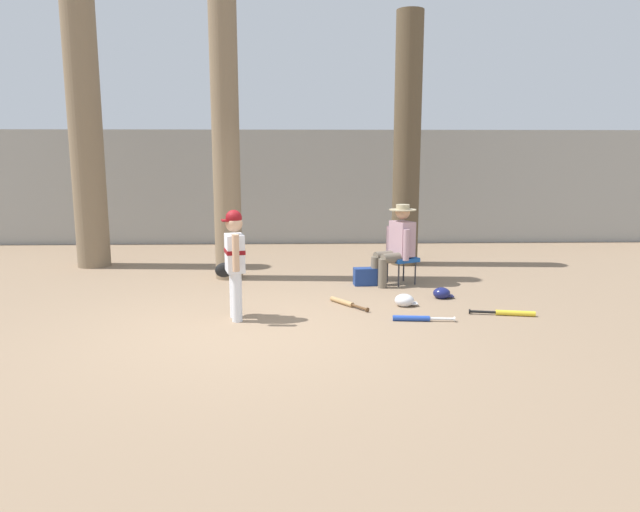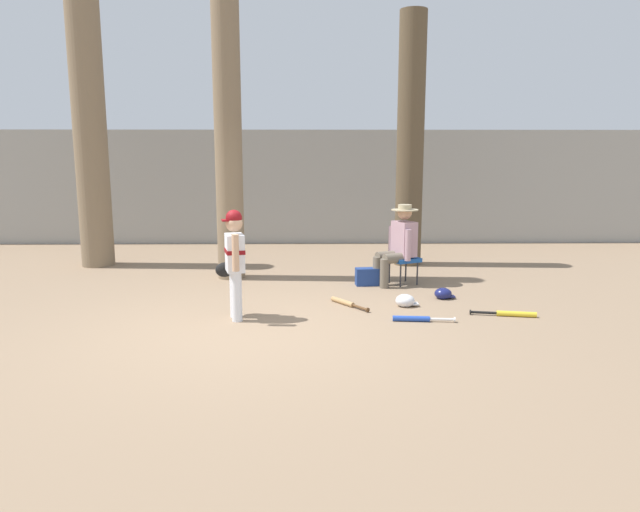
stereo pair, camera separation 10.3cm
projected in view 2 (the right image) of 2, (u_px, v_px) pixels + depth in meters
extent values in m
plane|color=#897056|center=(250.00, 332.00, 6.42)|extent=(60.00, 60.00, 0.00)
cube|color=#9E9E99|center=(280.00, 187.00, 12.71)|extent=(18.00, 0.36, 2.45)
cylinder|color=#7F6B51|center=(227.00, 79.00, 8.71)|extent=(0.42, 0.42, 6.10)
cone|color=#7F6B51|center=(232.00, 277.00, 9.24)|extent=(0.63, 0.63, 0.25)
cylinder|color=brown|center=(410.00, 141.00, 9.98)|extent=(0.47, 0.47, 4.30)
cone|color=brown|center=(407.00, 264.00, 10.36)|extent=(0.72, 0.72, 0.28)
cylinder|color=white|center=(237.00, 297.00, 6.78)|extent=(0.12, 0.12, 0.58)
cylinder|color=white|center=(235.00, 294.00, 6.95)|extent=(0.12, 0.12, 0.58)
cube|color=white|center=(235.00, 253.00, 6.78)|extent=(0.27, 0.34, 0.44)
cube|color=maroon|center=(235.00, 251.00, 6.77)|extent=(0.28, 0.35, 0.05)
sphere|color=tan|center=(234.00, 223.00, 6.72)|extent=(0.20, 0.20, 0.20)
sphere|color=maroon|center=(234.00, 218.00, 6.70)|extent=(0.19, 0.19, 0.19)
cube|color=maroon|center=(226.00, 220.00, 6.69)|extent=(0.13, 0.16, 0.02)
cylinder|color=tan|center=(236.00, 253.00, 6.54)|extent=(0.10, 0.10, 0.42)
cylinder|color=tan|center=(229.00, 257.00, 6.98)|extent=(0.10, 0.10, 0.40)
ellipsoid|color=black|center=(225.00, 270.00, 7.01)|extent=(0.24, 0.17, 0.18)
cube|color=#194C9E|center=(404.00, 259.00, 8.71)|extent=(0.53, 0.53, 0.06)
cylinder|color=#333338|center=(401.00, 274.00, 8.55)|extent=(0.02, 0.02, 0.38)
cylinder|color=#333338|center=(389.00, 271.00, 8.81)|extent=(0.02, 0.02, 0.38)
cylinder|color=#333338|center=(417.00, 272.00, 8.68)|extent=(0.02, 0.02, 0.38)
cylinder|color=#333338|center=(406.00, 269.00, 8.94)|extent=(0.02, 0.02, 0.38)
cylinder|color=#6B6051|center=(384.00, 274.00, 8.48)|extent=(0.13, 0.13, 0.43)
cylinder|color=#6B6051|center=(377.00, 271.00, 8.66)|extent=(0.13, 0.13, 0.43)
cylinder|color=#6B6051|center=(396.00, 258.00, 8.53)|extent=(0.43, 0.31, 0.15)
cylinder|color=#6B6051|center=(389.00, 256.00, 8.71)|extent=(0.43, 0.31, 0.15)
cube|color=#B28C99|center=(404.00, 239.00, 8.66)|extent=(0.37, 0.43, 0.52)
cylinder|color=#B28C99|center=(408.00, 245.00, 8.44)|extent=(0.12, 0.12, 0.46)
cylinder|color=#B28C99|center=(391.00, 241.00, 8.83)|extent=(0.12, 0.12, 0.46)
sphere|color=tan|center=(405.00, 212.00, 8.59)|extent=(0.22, 0.22, 0.22)
cylinder|color=tan|center=(405.00, 210.00, 8.58)|extent=(0.40, 0.40, 0.02)
cylinder|color=tan|center=(405.00, 208.00, 8.58)|extent=(0.20, 0.20, 0.09)
cube|color=navy|center=(367.00, 277.00, 8.67)|extent=(0.36, 0.21, 0.26)
cylinder|color=#7F6B51|center=(90.00, 132.00, 9.85)|extent=(0.55, 0.55, 4.60)
cone|color=#7F6B51|center=(99.00, 265.00, 10.25)|extent=(0.94, 0.94, 0.33)
cylinder|color=tan|center=(343.00, 302.00, 7.59)|extent=(0.30, 0.39, 0.07)
cylinder|color=brown|center=(360.00, 307.00, 7.30)|extent=(0.19, 0.25, 0.03)
cylinder|color=brown|center=(368.00, 310.00, 7.19)|extent=(0.06, 0.05, 0.06)
cylinder|color=#2347AD|center=(411.00, 319.00, 6.81)|extent=(0.44, 0.11, 0.07)
cylinder|color=silver|center=(442.00, 319.00, 6.78)|extent=(0.29, 0.06, 0.03)
cylinder|color=silver|center=(455.00, 320.00, 6.77)|extent=(0.02, 0.06, 0.06)
cylinder|color=yellow|center=(516.00, 314.00, 7.01)|extent=(0.47, 0.15, 0.07)
cylinder|color=black|center=(483.00, 313.00, 7.07)|extent=(0.31, 0.09, 0.03)
cylinder|color=black|center=(470.00, 312.00, 7.10)|extent=(0.03, 0.06, 0.06)
ellipsoid|color=silver|center=(405.00, 301.00, 7.48)|extent=(0.25, 0.23, 0.17)
cube|color=silver|center=(414.00, 304.00, 7.49)|extent=(0.10, 0.12, 0.02)
ellipsoid|color=navy|center=(443.00, 294.00, 7.87)|extent=(0.23, 0.21, 0.16)
cube|color=navy|center=(451.00, 296.00, 7.88)|extent=(0.10, 0.12, 0.02)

